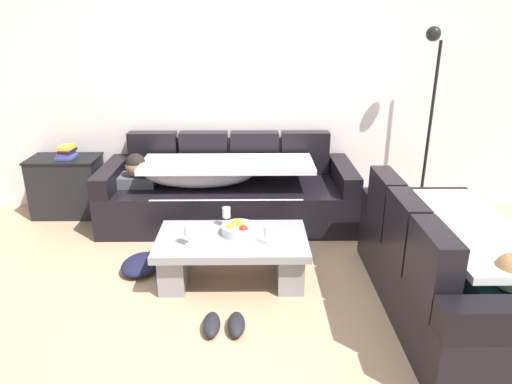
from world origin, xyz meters
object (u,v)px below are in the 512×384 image
coffee_table (232,253)px  wine_glass_near_right (268,232)px  wine_glass_near_left (188,231)px  side_cabinet (67,186)px  couch_along_wall (224,192)px  floor_lamp (428,114)px  book_stack_on_cabinet (66,152)px  wine_glass_far_back (226,213)px  crumpled_garment (141,264)px  open_magazine (255,238)px  couch_near_window (451,270)px  fruit_bowl (238,229)px  pair_of_shoes (224,324)px

coffee_table → wine_glass_near_right: (0.28, -0.15, 0.26)m
wine_glass_near_left → side_cabinet: side_cabinet is taller
wine_glass_near_right → couch_along_wall: bearing=107.0°
coffee_table → floor_lamp: 2.50m
book_stack_on_cabinet → floor_lamp: 3.75m
side_cabinet → wine_glass_far_back: bearing=-33.7°
book_stack_on_cabinet → wine_glass_far_back: bearing=-34.4°
crumpled_garment → open_magazine: bearing=-10.6°
couch_near_window → wine_glass_near_right: 1.34m
fruit_bowl → wine_glass_far_back: (-0.10, 0.15, 0.07)m
coffee_table → wine_glass_near_left: size_ratio=7.23×
fruit_bowl → crumpled_garment: (-0.83, 0.08, -0.36)m
couch_along_wall → crumpled_garment: (-0.65, -1.03, -0.27)m
book_stack_on_cabinet → pair_of_shoes: book_stack_on_cabinet is taller
couch_along_wall → coffee_table: 1.19m
couch_near_window → pair_of_shoes: couch_near_window is taller
floor_lamp → pair_of_shoes: size_ratio=6.56×
fruit_bowl → floor_lamp: size_ratio=0.14×
coffee_table → book_stack_on_cabinet: 2.31m
pair_of_shoes → crumpled_garment: 1.10m
side_cabinet → wine_glass_near_right: bearing=-36.3°
coffee_table → open_magazine: 0.24m
couch_along_wall → wine_glass_near_left: couch_along_wall is taller
floor_lamp → wine_glass_near_right: bearing=-138.9°
side_cabinet → pair_of_shoes: side_cabinet is taller
couch_near_window → fruit_bowl: 1.61m
couch_along_wall → open_magazine: 1.25m
wine_glass_near_left → pair_of_shoes: 0.76m
side_cabinet → pair_of_shoes: (1.79, -2.07, -0.28)m
wine_glass_far_back → couch_near_window: bearing=-22.6°
floor_lamp → couch_along_wall: bearing=-176.4°
coffee_table → wine_glass_far_back: size_ratio=7.23×
fruit_bowl → wine_glass_near_right: (0.23, -0.22, 0.07)m
couch_near_window → fruit_bowl: bearing=70.8°
crumpled_garment → book_stack_on_cabinet: bearing=128.6°
crumpled_garment → pair_of_shoes: bearing=-47.8°
couch_along_wall → couch_near_window: bearing=-43.9°
book_stack_on_cabinet → crumpled_garment: size_ratio=0.57×
coffee_table → floor_lamp: (1.94, 1.31, 0.88)m
coffee_table → floor_lamp: bearing=33.9°
pair_of_shoes → open_magazine: bearing=71.1°
coffee_table → couch_along_wall: bearing=96.0°
couch_near_window → crumpled_garment: 2.44m
wine_glass_near_left → floor_lamp: size_ratio=0.09×
wine_glass_near_left → wine_glass_near_right: size_ratio=1.00×
wine_glass_near_right → book_stack_on_cabinet: 2.59m
wine_glass_near_right → book_stack_on_cabinet: (-2.06, 1.55, 0.20)m
couch_near_window → side_cabinet: size_ratio=2.62×
wine_glass_far_back → open_magazine: size_ratio=0.59×
wine_glass_far_back → floor_lamp: (2.00, 1.09, 0.62)m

